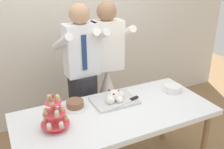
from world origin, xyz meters
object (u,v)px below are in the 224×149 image
object	(u,v)px
cupcake_stand	(55,116)
main_cake_tray	(115,98)
dessert_table	(116,119)
plate_stack	(173,89)
round_cake	(75,105)
person_bride	(107,95)
person_groom	(83,89)

from	to	relation	value
cupcake_stand	main_cake_tray	world-z (taller)	cupcake_stand
dessert_table	plate_stack	distance (m)	0.73
round_cake	plate_stack	bearing A→B (deg)	-7.36
cupcake_stand	main_cake_tray	bearing A→B (deg)	15.93
dessert_table	round_cake	bearing A→B (deg)	142.48
main_cake_tray	plate_stack	bearing A→B (deg)	-5.95
round_cake	person_bride	world-z (taller)	person_bride
main_cake_tray	round_cake	distance (m)	0.38
person_groom	round_cake	bearing A→B (deg)	-119.11
cupcake_stand	person_bride	xyz separation A→B (m)	(0.77, 0.67, -0.31)
cupcake_stand	plate_stack	xyz separation A→B (m)	(1.26, 0.11, -0.08)
round_cake	dessert_table	bearing A→B (deg)	-37.52
cupcake_stand	person_bride	distance (m)	1.07
main_cake_tray	person_groom	size ratio (longest dim) A/B	0.26
cupcake_stand	person_groom	distance (m)	0.80
plate_stack	person_groom	bearing A→B (deg)	146.85
person_groom	dessert_table	bearing A→B (deg)	-82.18
cupcake_stand	round_cake	distance (m)	0.35
cupcake_stand	person_bride	world-z (taller)	person_bride
dessert_table	cupcake_stand	bearing A→B (deg)	-179.12
cupcake_stand	main_cake_tray	xyz separation A→B (m)	(0.62, 0.18, -0.08)
dessert_table	main_cake_tray	distance (m)	0.21
dessert_table	main_cake_tray	size ratio (longest dim) A/B	4.16
cupcake_stand	plate_stack	distance (m)	1.27
plate_stack	dessert_table	bearing A→B (deg)	-171.92
main_cake_tray	round_cake	bearing A→B (deg)	170.23
dessert_table	person_bride	bearing A→B (deg)	71.32
cupcake_stand	dessert_table	bearing A→B (deg)	0.88
dessert_table	plate_stack	size ratio (longest dim) A/B	9.86
person_groom	person_bride	xyz separation A→B (m)	(0.31, 0.03, -0.16)
round_cake	person_bride	distance (m)	0.71
round_cake	person_bride	bearing A→B (deg)	38.97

